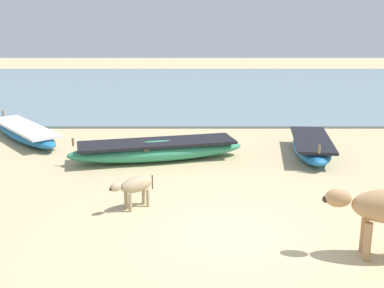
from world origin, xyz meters
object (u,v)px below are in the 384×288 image
(fishing_boat_6, at_px, (313,146))
(fishing_boat_4, at_px, (159,150))
(fishing_boat_0, at_px, (26,132))
(calf_far_dun, at_px, (137,186))

(fishing_boat_6, bearing_deg, fishing_boat_4, -75.59)
(fishing_boat_0, distance_m, calf_far_dun, 6.76)
(fishing_boat_4, height_order, fishing_boat_6, fishing_boat_4)
(fishing_boat_6, bearing_deg, fishing_boat_0, -93.92)
(fishing_boat_0, relative_size, fishing_boat_4, 0.84)
(fishing_boat_0, relative_size, calf_far_dun, 4.65)
(fishing_boat_6, xyz_separation_m, calf_far_dun, (-4.29, -3.76, 0.19))
(fishing_boat_4, distance_m, calf_far_dun, 3.29)
(fishing_boat_4, relative_size, fishing_boat_6, 1.38)
(fishing_boat_4, xyz_separation_m, fishing_boat_6, (4.10, 0.48, -0.02))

